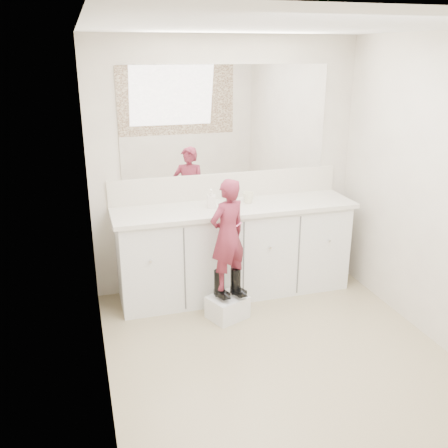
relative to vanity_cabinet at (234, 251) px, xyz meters
name	(u,v)px	position (x,y,z in m)	size (l,w,h in m)	color
floor	(282,360)	(0.00, -1.23, -0.42)	(3.00, 3.00, 0.00)	#8C7C5C
ceiling	(297,26)	(0.00, -1.23, 1.97)	(3.00, 3.00, 0.00)	white
wall_back	(226,167)	(0.00, 0.27, 0.77)	(2.60, 2.60, 0.00)	#BCAFA1
wall_front	(433,318)	(0.00, -2.73, 0.77)	(2.60, 2.60, 0.00)	#BCAFA1
wall_left	(96,231)	(-1.30, -1.23, 0.78)	(3.00, 3.00, 0.00)	#BCAFA1
wall_right	(446,197)	(1.30, -1.23, 0.78)	(3.00, 3.00, 0.00)	#BCAFA1
vanity_cabinet	(234,251)	(0.00, 0.00, 0.00)	(2.20, 0.55, 0.85)	silver
countertop	(235,208)	(0.00, -0.01, 0.45)	(2.28, 0.58, 0.04)	beige
backsplash	(227,185)	(0.00, 0.26, 0.59)	(2.28, 0.03, 0.25)	beige
mirror	(227,120)	(0.00, 0.26, 1.22)	(2.00, 0.02, 1.00)	white
dot_panel	(448,215)	(0.00, -2.71, 1.22)	(2.00, 0.01, 1.20)	#472819
faucet	(230,196)	(0.00, 0.15, 0.52)	(0.08, 0.08, 0.10)	silver
cup	(248,198)	(0.15, 0.04, 0.52)	(0.11, 0.11, 0.10)	beige
soap_bottle	(211,198)	(-0.22, 0.00, 0.55)	(0.08, 0.08, 0.17)	white
step_stool	(227,307)	(-0.21, -0.48, -0.32)	(0.32, 0.26, 0.20)	silver
boot_left	(219,285)	(-0.29, -0.48, -0.09)	(0.10, 0.18, 0.26)	black
boot_right	(236,282)	(-0.14, -0.48, -0.09)	(0.10, 0.18, 0.26)	black
toddler	(228,235)	(-0.21, -0.48, 0.36)	(0.35, 0.23, 0.97)	#B4374C
toothbrush	(236,227)	(-0.14, -0.48, 0.43)	(0.01, 0.01, 0.14)	pink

